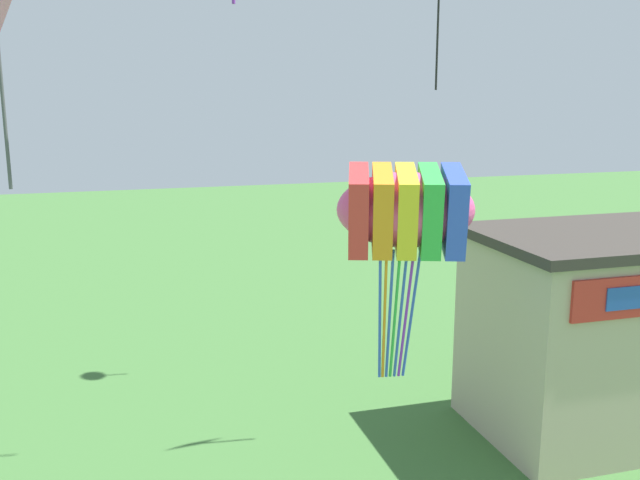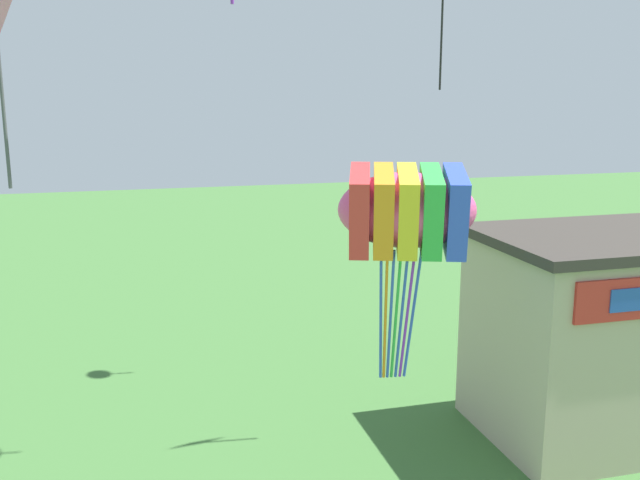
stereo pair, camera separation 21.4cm
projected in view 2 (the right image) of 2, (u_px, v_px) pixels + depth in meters
name	position (u px, v px, depth m)	size (l,w,h in m)	color
seaside_building	(615.00, 332.00, 17.45)	(6.67, 4.42, 5.04)	#B7A88E
kite_rainbow_parafoil	(407.00, 211.00, 13.48)	(3.03, 2.44, 4.17)	#E54C8C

